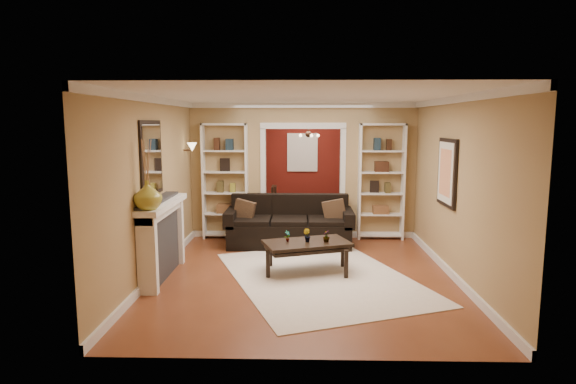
{
  "coord_description": "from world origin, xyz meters",
  "views": [
    {
      "loc": [
        -0.06,
        -8.46,
        2.32
      ],
      "look_at": [
        -0.25,
        -0.8,
        1.21
      ],
      "focal_mm": 30.0,
      "sensor_mm": 36.0,
      "label": 1
    }
  ],
  "objects_px": {
    "coffee_table": "(307,257)",
    "dining_table": "(308,210)",
    "fireplace": "(164,240)",
    "sofa": "(289,221)",
    "bookshelf_right": "(381,182)",
    "bookshelf_left": "(225,181)"
  },
  "relations": [
    {
      "from": "bookshelf_left",
      "to": "fireplace",
      "type": "relative_size",
      "value": 1.35
    },
    {
      "from": "coffee_table",
      "to": "sofa",
      "type": "bearing_deg",
      "value": 81.61
    },
    {
      "from": "sofa",
      "to": "bookshelf_right",
      "type": "bearing_deg",
      "value": 17.81
    },
    {
      "from": "coffee_table",
      "to": "bookshelf_left",
      "type": "relative_size",
      "value": 0.56
    },
    {
      "from": "coffee_table",
      "to": "fireplace",
      "type": "relative_size",
      "value": 0.76
    },
    {
      "from": "sofa",
      "to": "fireplace",
      "type": "height_order",
      "value": "fireplace"
    },
    {
      "from": "bookshelf_left",
      "to": "dining_table",
      "type": "xyz_separation_m",
      "value": [
        1.68,
        1.55,
        -0.87
      ]
    },
    {
      "from": "bookshelf_right",
      "to": "fireplace",
      "type": "relative_size",
      "value": 1.35
    },
    {
      "from": "coffee_table",
      "to": "fireplace",
      "type": "bearing_deg",
      "value": 168.86
    },
    {
      "from": "bookshelf_right",
      "to": "dining_table",
      "type": "bearing_deg",
      "value": 132.49
    },
    {
      "from": "sofa",
      "to": "bookshelf_left",
      "type": "xyz_separation_m",
      "value": [
        -1.3,
        0.58,
        0.68
      ]
    },
    {
      "from": "bookshelf_right",
      "to": "fireplace",
      "type": "xyz_separation_m",
      "value": [
        -3.64,
        -2.53,
        -0.57
      ]
    },
    {
      "from": "fireplace",
      "to": "sofa",
      "type": "bearing_deg",
      "value": 46.74
    },
    {
      "from": "fireplace",
      "to": "bookshelf_right",
      "type": "bearing_deg",
      "value": 34.8
    },
    {
      "from": "sofa",
      "to": "bookshelf_right",
      "type": "relative_size",
      "value": 1.04
    },
    {
      "from": "bookshelf_left",
      "to": "dining_table",
      "type": "bearing_deg",
      "value": 42.73
    },
    {
      "from": "coffee_table",
      "to": "dining_table",
      "type": "bearing_deg",
      "value": 69.94
    },
    {
      "from": "bookshelf_left",
      "to": "dining_table",
      "type": "height_order",
      "value": "bookshelf_left"
    },
    {
      "from": "bookshelf_left",
      "to": "dining_table",
      "type": "relative_size",
      "value": 1.45
    },
    {
      "from": "bookshelf_left",
      "to": "bookshelf_right",
      "type": "relative_size",
      "value": 1.0
    },
    {
      "from": "bookshelf_right",
      "to": "fireplace",
      "type": "bearing_deg",
      "value": -145.2
    },
    {
      "from": "sofa",
      "to": "bookshelf_left",
      "type": "relative_size",
      "value": 1.04
    }
  ]
}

